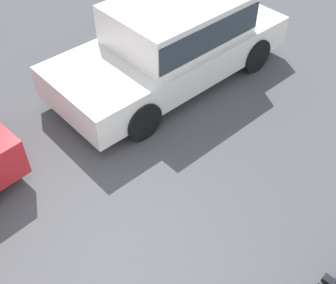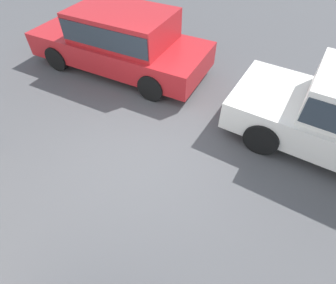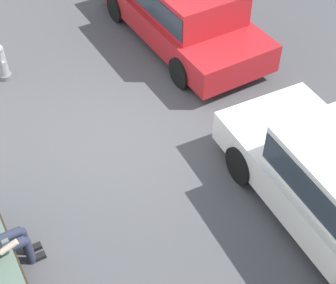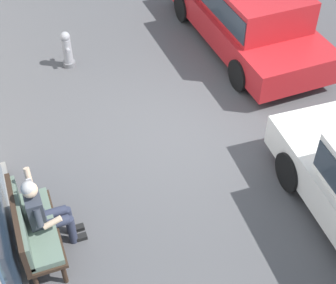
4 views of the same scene
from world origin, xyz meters
name	(u,v)px [view 3 (image 3 of 4)]	position (x,y,z in m)	size (l,w,h in m)	color
ground_plane	(127,135)	(0.00, 0.00, 0.00)	(60.00, 60.00, 0.00)	#4C4C4F
parked_car_mid	(183,8)	(2.15, -2.40, 0.82)	(4.63, 2.02, 1.51)	red
fire_hydrant	(2,62)	(2.72, 1.44, 0.39)	(0.38, 0.26, 0.81)	slate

